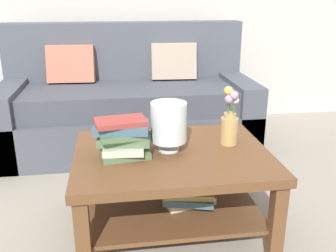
% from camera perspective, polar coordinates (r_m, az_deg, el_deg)
% --- Properties ---
extents(ground_plane, '(10.00, 10.00, 0.00)m').
position_cam_1_polar(ground_plane, '(2.67, -1.40, -9.90)').
color(ground_plane, gray).
extents(couch, '(2.13, 0.90, 1.06)m').
position_cam_1_polar(couch, '(3.37, -5.95, 3.03)').
color(couch, '#474C56').
rests_on(couch, ground).
extents(coffee_table, '(1.07, 0.82, 0.47)m').
position_cam_1_polar(coffee_table, '(2.17, 0.80, -7.23)').
color(coffee_table, brown).
rests_on(coffee_table, ground).
extents(book_stack_main, '(0.31, 0.22, 0.21)m').
position_cam_1_polar(book_stack_main, '(2.03, -6.77, -1.70)').
color(book_stack_main, '#51704C').
rests_on(book_stack_main, coffee_table).
extents(glass_hurricane_vase, '(0.20, 0.20, 0.28)m').
position_cam_1_polar(glass_hurricane_vase, '(2.08, 0.10, 0.46)').
color(glass_hurricane_vase, silver).
rests_on(glass_hurricane_vase, coffee_table).
extents(flower_pitcher, '(0.10, 0.11, 0.34)m').
position_cam_1_polar(flower_pitcher, '(2.21, 9.22, 0.61)').
color(flower_pitcher, tan).
rests_on(flower_pitcher, coffee_table).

